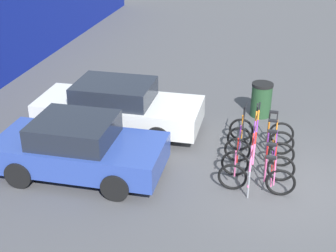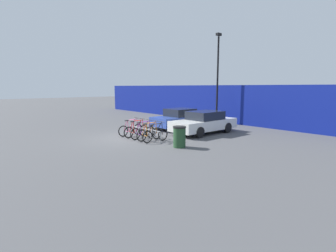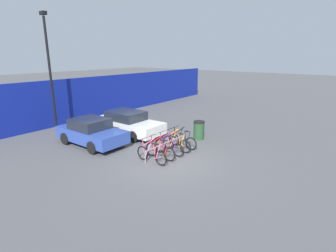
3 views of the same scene
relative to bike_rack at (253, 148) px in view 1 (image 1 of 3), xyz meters
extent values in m
plane|color=#4C4C4F|center=(-0.67, -0.68, -0.47)|extent=(120.00, 120.00, 0.00)
cylinder|color=gray|center=(0.00, 0.00, 0.08)|extent=(2.90, 0.04, 0.04)
cylinder|color=gray|center=(-1.45, 0.00, -0.20)|extent=(0.04, 0.04, 0.55)
cylinder|color=gray|center=(1.45, 0.00, -0.20)|extent=(0.04, 0.04, 0.55)
torus|color=black|center=(-1.20, -0.68, -0.14)|extent=(0.06, 0.66, 0.66)
torus|color=black|center=(-1.20, 0.38, -0.14)|extent=(0.06, 0.66, 0.66)
cylinder|color=#E55993|center=(-1.20, 0.01, 0.18)|extent=(0.60, 0.04, 0.76)
cylinder|color=#E55993|center=(-1.20, -0.04, 0.49)|extent=(0.68, 0.04, 0.16)
cylinder|color=#E55993|center=(-1.20, -0.33, 0.12)|extent=(0.14, 0.04, 0.63)
cylinder|color=#E55993|center=(-1.20, -0.53, 0.14)|extent=(0.32, 0.03, 0.58)
cylinder|color=#E55993|center=(-1.20, -0.48, -0.17)|extent=(0.40, 0.03, 0.08)
cylinder|color=#E55993|center=(-1.20, 0.33, 0.20)|extent=(0.12, 0.04, 0.69)
cylinder|color=black|center=(-1.20, 0.29, 0.57)|extent=(0.52, 0.03, 0.03)
cube|color=black|center=(-1.20, -0.42, 0.46)|extent=(0.10, 0.22, 0.05)
torus|color=black|center=(-0.60, -0.68, -0.14)|extent=(0.06, 0.66, 0.66)
torus|color=black|center=(-0.60, 0.38, -0.14)|extent=(0.06, 0.66, 0.66)
cylinder|color=red|center=(-0.60, 0.01, 0.18)|extent=(0.60, 0.04, 0.76)
cylinder|color=red|center=(-0.60, -0.04, 0.49)|extent=(0.68, 0.04, 0.16)
cylinder|color=red|center=(-0.60, -0.33, 0.12)|extent=(0.14, 0.04, 0.63)
cylinder|color=red|center=(-0.60, -0.53, 0.14)|extent=(0.32, 0.03, 0.58)
cylinder|color=red|center=(-0.60, -0.48, -0.17)|extent=(0.40, 0.03, 0.08)
cylinder|color=red|center=(-0.60, 0.33, 0.20)|extent=(0.12, 0.04, 0.69)
cylinder|color=black|center=(-0.60, 0.29, 0.57)|extent=(0.52, 0.03, 0.03)
cube|color=black|center=(-0.60, -0.42, 0.46)|extent=(0.10, 0.22, 0.05)
torus|color=black|center=(0.07, -0.68, -0.14)|extent=(0.06, 0.66, 0.66)
torus|color=black|center=(0.07, 0.38, -0.14)|extent=(0.06, 0.66, 0.66)
cylinder|color=#752D99|center=(0.07, 0.01, 0.18)|extent=(0.60, 0.04, 0.76)
cylinder|color=#752D99|center=(0.07, -0.04, 0.49)|extent=(0.68, 0.04, 0.16)
cylinder|color=#752D99|center=(0.07, -0.33, 0.12)|extent=(0.14, 0.04, 0.63)
cylinder|color=#752D99|center=(0.07, -0.53, 0.14)|extent=(0.32, 0.03, 0.58)
cylinder|color=#752D99|center=(0.07, -0.48, -0.17)|extent=(0.40, 0.03, 0.08)
cylinder|color=#752D99|center=(0.07, 0.33, 0.20)|extent=(0.12, 0.04, 0.69)
cylinder|color=black|center=(0.07, 0.29, 0.57)|extent=(0.52, 0.03, 0.03)
cube|color=black|center=(0.07, -0.42, 0.46)|extent=(0.10, 0.22, 0.05)
torus|color=black|center=(0.67, -0.68, -0.14)|extent=(0.06, 0.66, 0.66)
torus|color=black|center=(0.67, 0.38, -0.14)|extent=(0.06, 0.66, 0.66)
cylinder|color=orange|center=(0.67, 0.01, 0.18)|extent=(0.60, 0.04, 0.76)
cylinder|color=orange|center=(0.67, -0.04, 0.49)|extent=(0.68, 0.04, 0.16)
cylinder|color=orange|center=(0.67, -0.33, 0.12)|extent=(0.14, 0.04, 0.63)
cylinder|color=orange|center=(0.67, -0.53, 0.14)|extent=(0.32, 0.03, 0.58)
cylinder|color=orange|center=(0.67, -0.48, -0.17)|extent=(0.40, 0.03, 0.08)
cylinder|color=orange|center=(0.67, 0.33, 0.20)|extent=(0.12, 0.04, 0.69)
cylinder|color=black|center=(0.67, 0.29, 0.57)|extent=(0.52, 0.03, 0.03)
cube|color=black|center=(0.67, -0.42, 0.46)|extent=(0.10, 0.22, 0.05)
torus|color=black|center=(1.20, -0.68, -0.14)|extent=(0.06, 0.66, 0.66)
torus|color=black|center=(1.20, 0.38, -0.14)|extent=(0.06, 0.66, 0.66)
cylinder|color=black|center=(1.20, 0.01, 0.18)|extent=(0.60, 0.04, 0.76)
cylinder|color=black|center=(1.20, -0.04, 0.49)|extent=(0.68, 0.04, 0.16)
cylinder|color=black|center=(1.20, -0.33, 0.12)|extent=(0.14, 0.04, 0.63)
cylinder|color=black|center=(1.20, -0.53, 0.14)|extent=(0.32, 0.03, 0.58)
cylinder|color=black|center=(1.20, -0.48, -0.17)|extent=(0.40, 0.03, 0.08)
cylinder|color=black|center=(1.20, 0.33, 0.20)|extent=(0.12, 0.04, 0.69)
cylinder|color=black|center=(1.20, 0.29, 0.57)|extent=(0.52, 0.03, 0.03)
cube|color=black|center=(1.20, -0.42, 0.46)|extent=(0.10, 0.22, 0.05)
cube|color=#2D479E|center=(-1.29, 3.94, 0.09)|extent=(1.80, 3.94, 0.62)
cube|color=#1E232D|center=(-1.29, 4.03, 0.66)|extent=(1.58, 1.81, 0.52)
cylinder|color=black|center=(-2.14, 5.08, -0.15)|extent=(0.20, 0.64, 0.64)
cylinder|color=black|center=(-0.43, 5.08, -0.15)|extent=(0.20, 0.64, 0.64)
cylinder|color=black|center=(-2.14, 2.79, -0.15)|extent=(0.20, 0.64, 0.64)
cylinder|color=black|center=(-0.43, 2.79, -0.15)|extent=(0.20, 0.64, 0.64)
cube|color=silver|center=(1.17, 3.78, 0.09)|extent=(1.80, 4.55, 0.62)
cube|color=#1E232D|center=(1.17, 3.89, 0.66)|extent=(1.58, 2.10, 0.52)
cylinder|color=black|center=(0.31, 5.10, -0.15)|extent=(0.20, 0.64, 0.64)
cylinder|color=black|center=(2.02, 5.10, -0.15)|extent=(0.20, 0.64, 0.64)
cylinder|color=black|center=(0.31, 2.46, -0.15)|extent=(0.20, 0.64, 0.64)
cylinder|color=black|center=(2.02, 2.46, -0.15)|extent=(0.20, 0.64, 0.64)
cylinder|color=#234728|center=(2.98, -0.06, 0.00)|extent=(0.60, 0.60, 0.95)
cylinder|color=black|center=(2.98, -0.06, 0.52)|extent=(0.63, 0.63, 0.08)
camera|label=1|loc=(-10.14, -0.17, 5.47)|focal=50.00mm
camera|label=2|loc=(12.03, -8.67, 2.44)|focal=28.00mm
camera|label=3|loc=(-9.31, -7.28, 4.19)|focal=28.00mm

